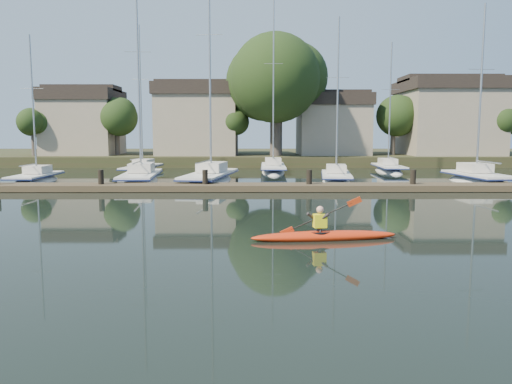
{
  "coord_description": "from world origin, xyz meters",
  "views": [
    {
      "loc": [
        -0.17,
        -14.59,
        3.38
      ],
      "look_at": [
        -0.11,
        3.41,
        1.2
      ],
      "focal_mm": 35.0,
      "sensor_mm": 36.0,
      "label": 1
    }
  ],
  "objects_px": {
    "sailboat_5": "(142,174)",
    "sailboat_6": "(273,174)",
    "sailboat_3": "(336,184)",
    "kayak": "(324,234)",
    "sailboat_1": "(141,186)",
    "sailboat_7": "(388,174)",
    "dock": "(257,187)",
    "sailboat_4": "(477,186)",
    "sailboat_0": "(36,185)",
    "sailboat_2": "(210,186)"
  },
  "relations": [
    {
      "from": "sailboat_5",
      "to": "sailboat_3",
      "type": "bearing_deg",
      "value": -22.13
    },
    {
      "from": "sailboat_5",
      "to": "sailboat_6",
      "type": "relative_size",
      "value": 0.86
    },
    {
      "from": "kayak",
      "to": "sailboat_1",
      "type": "relative_size",
      "value": 0.32
    },
    {
      "from": "sailboat_4",
      "to": "sailboat_5",
      "type": "height_order",
      "value": "sailboat_5"
    },
    {
      "from": "sailboat_5",
      "to": "sailboat_6",
      "type": "height_order",
      "value": "sailboat_6"
    },
    {
      "from": "sailboat_3",
      "to": "sailboat_4",
      "type": "bearing_deg",
      "value": 0.05
    },
    {
      "from": "sailboat_3",
      "to": "sailboat_7",
      "type": "bearing_deg",
      "value": 62.45
    },
    {
      "from": "dock",
      "to": "sailboat_3",
      "type": "height_order",
      "value": "sailboat_3"
    },
    {
      "from": "kayak",
      "to": "sailboat_0",
      "type": "distance_m",
      "value": 24.69
    },
    {
      "from": "dock",
      "to": "sailboat_1",
      "type": "distance_m",
      "value": 9.02
    },
    {
      "from": "kayak",
      "to": "sailboat_2",
      "type": "relative_size",
      "value": 0.29
    },
    {
      "from": "kayak",
      "to": "sailboat_3",
      "type": "relative_size",
      "value": 0.39
    },
    {
      "from": "sailboat_5",
      "to": "sailboat_7",
      "type": "relative_size",
      "value": 1.1
    },
    {
      "from": "kayak",
      "to": "sailboat_1",
      "type": "height_order",
      "value": "sailboat_1"
    },
    {
      "from": "sailboat_3",
      "to": "dock",
      "type": "bearing_deg",
      "value": -128.97
    },
    {
      "from": "kayak",
      "to": "sailboat_5",
      "type": "xyz_separation_m",
      "value": [
        -11.62,
        26.41,
        -0.35
      ]
    },
    {
      "from": "sailboat_1",
      "to": "sailboat_7",
      "type": "xyz_separation_m",
      "value": [
        19.0,
        8.99,
        0.02
      ]
    },
    {
      "from": "sailboat_2",
      "to": "sailboat_4",
      "type": "distance_m",
      "value": 17.67
    },
    {
      "from": "sailboat_2",
      "to": "sailboat_5",
      "type": "xyz_separation_m",
      "value": [
        -6.5,
        8.84,
        0.04
      ]
    },
    {
      "from": "sailboat_4",
      "to": "sailboat_5",
      "type": "xyz_separation_m",
      "value": [
        -24.17,
        9.18,
        0.04
      ]
    },
    {
      "from": "sailboat_4",
      "to": "sailboat_1",
      "type": "bearing_deg",
      "value": 174.33
    },
    {
      "from": "dock",
      "to": "sailboat_4",
      "type": "height_order",
      "value": "sailboat_4"
    },
    {
      "from": "sailboat_4",
      "to": "sailboat_7",
      "type": "relative_size",
      "value": 1.08
    },
    {
      "from": "sailboat_4",
      "to": "sailboat_6",
      "type": "bearing_deg",
      "value": 140.3
    },
    {
      "from": "kayak",
      "to": "sailboat_4",
      "type": "relative_size",
      "value": 0.37
    },
    {
      "from": "kayak",
      "to": "sailboat_5",
      "type": "bearing_deg",
      "value": 106.58
    },
    {
      "from": "sailboat_5",
      "to": "sailboat_6",
      "type": "bearing_deg",
      "value": 6.89
    },
    {
      "from": "sailboat_3",
      "to": "sailboat_1",
      "type": "bearing_deg",
      "value": -170.16
    },
    {
      "from": "sailboat_6",
      "to": "sailboat_7",
      "type": "height_order",
      "value": "sailboat_6"
    },
    {
      "from": "sailboat_5",
      "to": "sailboat_7",
      "type": "bearing_deg",
      "value": 6.97
    },
    {
      "from": "kayak",
      "to": "sailboat_3",
      "type": "height_order",
      "value": "sailboat_3"
    },
    {
      "from": "sailboat_1",
      "to": "sailboat_7",
      "type": "distance_m",
      "value": 21.01
    },
    {
      "from": "sailboat_7",
      "to": "sailboat_0",
      "type": "bearing_deg",
      "value": -158.73
    },
    {
      "from": "sailboat_7",
      "to": "sailboat_3",
      "type": "bearing_deg",
      "value": -122.07
    },
    {
      "from": "sailboat_5",
      "to": "kayak",
      "type": "bearing_deg",
      "value": -60.27
    },
    {
      "from": "sailboat_2",
      "to": "sailboat_3",
      "type": "xyz_separation_m",
      "value": [
        8.52,
        0.82,
        0.03
      ]
    },
    {
      "from": "dock",
      "to": "sailboat_0",
      "type": "distance_m",
      "value": 15.63
    },
    {
      "from": "kayak",
      "to": "sailboat_2",
      "type": "bearing_deg",
      "value": 99.08
    },
    {
      "from": "dock",
      "to": "sailboat_0",
      "type": "height_order",
      "value": "sailboat_0"
    },
    {
      "from": "sailboat_4",
      "to": "sailboat_6",
      "type": "relative_size",
      "value": 0.84
    },
    {
      "from": "dock",
      "to": "sailboat_0",
      "type": "bearing_deg",
      "value": 162.05
    },
    {
      "from": "sailboat_6",
      "to": "sailboat_1",
      "type": "bearing_deg",
      "value": -134.96
    },
    {
      "from": "sailboat_4",
      "to": "dock",
      "type": "bearing_deg",
      "value": -168.75
    },
    {
      "from": "dock",
      "to": "kayak",
      "type": "bearing_deg",
      "value": -81.3
    },
    {
      "from": "kayak",
      "to": "sailboat_2",
      "type": "distance_m",
      "value": 18.3
    },
    {
      "from": "dock",
      "to": "sailboat_5",
      "type": "bearing_deg",
      "value": 126.0
    },
    {
      "from": "dock",
      "to": "sailboat_7",
      "type": "xyz_separation_m",
      "value": [
        11.24,
        13.58,
        -0.38
      ]
    },
    {
      "from": "sailboat_2",
      "to": "sailboat_5",
      "type": "distance_m",
      "value": 10.97
    },
    {
      "from": "sailboat_1",
      "to": "sailboat_5",
      "type": "bearing_deg",
      "value": 97.3
    },
    {
      "from": "sailboat_3",
      "to": "sailboat_5",
      "type": "bearing_deg",
      "value": 159.11
    }
  ]
}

